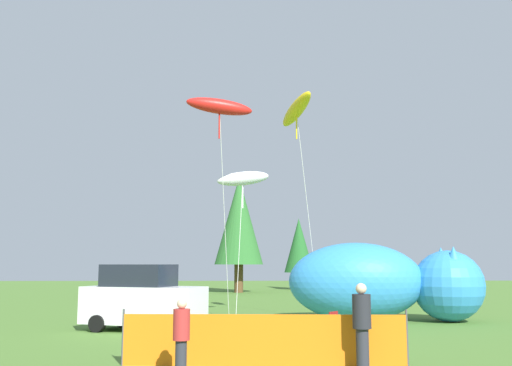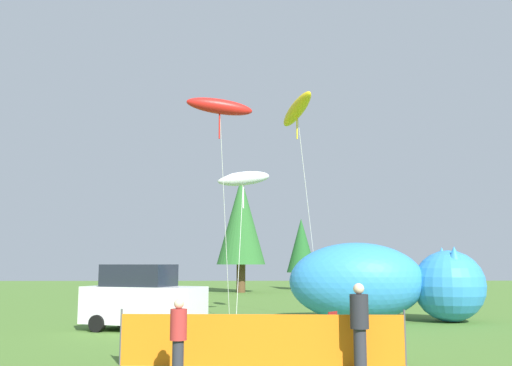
% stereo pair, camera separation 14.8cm
% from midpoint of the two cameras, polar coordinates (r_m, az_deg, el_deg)
% --- Properties ---
extents(ground_plane, '(120.00, 120.00, 0.00)m').
position_cam_midpoint_polar(ground_plane, '(17.50, 1.65, -15.66)').
color(ground_plane, '#4C752D').
extents(parked_car, '(4.51, 2.99, 2.28)m').
position_cam_midpoint_polar(parked_car, '(20.66, -11.08, -11.28)').
color(parked_car, white).
rests_on(parked_car, ground).
extents(folding_chair, '(0.73, 0.73, 0.88)m').
position_cam_midpoint_polar(folding_chair, '(17.79, 8.35, -13.84)').
color(folding_chair, maroon).
rests_on(folding_chair, ground).
extents(inflatable_cat, '(7.98, 3.71, 3.16)m').
position_cam_midpoint_polar(inflatable_cat, '(24.04, 12.57, -9.90)').
color(inflatable_cat, '#338CD8').
rests_on(inflatable_cat, ground).
extents(safety_fence, '(6.55, 0.43, 1.27)m').
position_cam_midpoint_polar(safety_fence, '(13.52, 0.89, -15.44)').
color(safety_fence, orange).
rests_on(safety_fence, ground).
extents(spectator_in_black_shirt, '(0.41, 0.41, 1.88)m').
position_cam_midpoint_polar(spectator_in_black_shirt, '(13.15, 10.63, -13.55)').
color(spectator_in_black_shirt, '#2D2D38').
rests_on(spectator_in_black_shirt, ground).
extents(spectator_in_red_shirt, '(0.35, 0.35, 1.59)m').
position_cam_midpoint_polar(spectator_in_red_shirt, '(12.22, -7.42, -14.80)').
color(spectator_in_red_shirt, '#2D2D38').
rests_on(spectator_in_red_shirt, ground).
extents(kite_white_ghost, '(2.33, 2.03, 6.43)m').
position_cam_midpoint_polar(kite_white_ghost, '(24.83, -1.11, 0.41)').
color(kite_white_ghost, silver).
rests_on(kite_white_ghost, ground).
extents(kite_red_lizard, '(2.74, 2.25, 8.97)m').
position_cam_midpoint_polar(kite_red_lizard, '(22.78, -3.47, 7.58)').
color(kite_red_lizard, silver).
rests_on(kite_red_lizard, ground).
extents(kite_yellow_hero, '(1.84, 3.03, 9.61)m').
position_cam_midpoint_polar(kite_yellow_hero, '(24.85, 4.28, 7.27)').
color(kite_yellow_hero, silver).
rests_on(kite_yellow_hero, ground).
extents(horizon_tree_east, '(3.92, 3.92, 9.37)m').
position_cam_midpoint_polar(horizon_tree_east, '(46.52, -1.41, -3.80)').
color(horizon_tree_east, brown).
rests_on(horizon_tree_east, ground).
extents(horizon_tree_west, '(2.66, 2.66, 6.36)m').
position_cam_midpoint_polar(horizon_tree_west, '(51.81, 4.64, -6.26)').
color(horizon_tree_west, brown).
rests_on(horizon_tree_west, ground).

